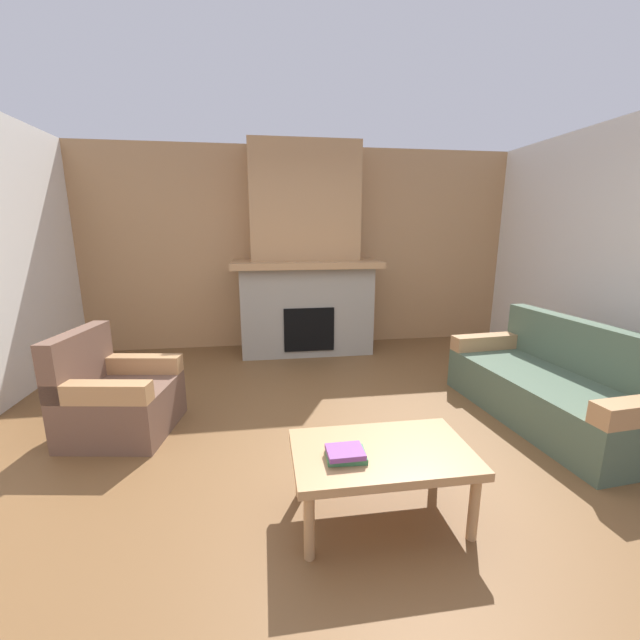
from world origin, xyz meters
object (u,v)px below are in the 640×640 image
object	(u,v)px
armchair	(116,398)
coffee_table	(382,458)
fireplace	(305,265)
couch	(554,388)

from	to	relation	value
armchair	coffee_table	distance (m)	2.23
fireplace	couch	xyz separation A→B (m)	(1.91, -2.34, -0.88)
couch	coffee_table	size ratio (longest dim) A/B	1.86
couch	armchair	size ratio (longest dim) A/B	2.15
fireplace	coffee_table	distance (m)	3.39
armchair	couch	bearing A→B (deg)	-4.90
fireplace	couch	size ratio (longest dim) A/B	1.45
couch	coffee_table	world-z (taller)	couch
fireplace	armchair	xyz separation A→B (m)	(-1.77, -2.03, -0.87)
couch	armchair	distance (m)	3.70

